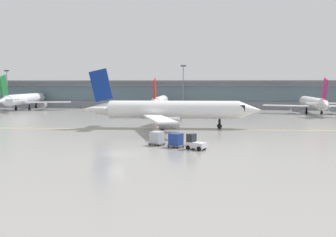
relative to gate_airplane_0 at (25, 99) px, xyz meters
name	(u,v)px	position (x,y,z in m)	size (l,w,h in m)	color
ground_plane	(115,154)	(50.00, -73.00, -3.36)	(400.00, 400.00, 0.00)	gray
taxiway_centreline_stripe	(173,129)	(54.33, -46.93, -3.36)	(110.00, 0.36, 0.01)	yellow
terminal_concourse	(182,94)	(50.00, 18.15, 1.55)	(179.66, 11.00, 9.60)	#8C939E
gate_airplane_0	(25,99)	(0.00, 0.00, 0.00)	(31.46, 33.86, 11.22)	silver
gate_airplane_1	(160,102)	(45.24, -2.90, -0.34)	(28.31, 30.42, 10.09)	white
gate_airplane_2	(313,103)	(89.93, -4.80, -0.32)	(28.52, 30.56, 10.16)	white
taxiing_regional_jet	(172,110)	(53.87, -44.95, 0.15)	(35.34, 32.80, 11.70)	white
baggage_tug	(195,143)	(59.77, -68.56, -2.47)	(2.95, 2.50, 2.10)	silver
cargo_dolly_lead	(176,140)	(57.08, -67.16, -2.31)	(2.60, 2.39, 1.94)	#595B60
cargo_dolly_trailing	(157,138)	(54.19, -65.64, -2.31)	(2.60, 2.39, 1.94)	#595B60
apron_light_mast_0	(7,87)	(-12.02, 10.71, 3.96)	(1.80, 0.36, 13.29)	gray
apron_light_mast_1	(183,85)	(51.13, 12.02, 4.70)	(1.80, 0.36, 14.74)	gray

